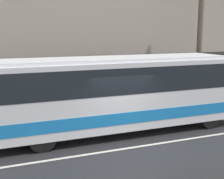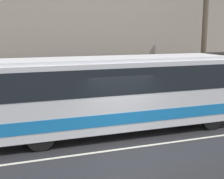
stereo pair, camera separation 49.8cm
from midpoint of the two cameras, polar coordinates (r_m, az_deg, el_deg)
ground_plane at (r=11.34m, az=4.24°, el=-10.67°), size 60.00×60.00×0.00m
sidewalk at (r=16.10m, az=-3.53°, el=-3.96°), size 60.00×2.68×0.13m
lane_stripe at (r=11.34m, az=4.24°, el=-10.65°), size 54.00×0.14×0.01m
transit_bus at (r=12.66m, az=1.71°, el=-0.18°), size 11.15×2.51×3.09m
utility_pole_near at (r=18.01m, az=17.39°, el=10.99°), size 0.29×0.29×8.50m
pedestrian_waiting at (r=15.35m, az=-14.57°, el=-2.02°), size 0.36×0.36×1.55m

